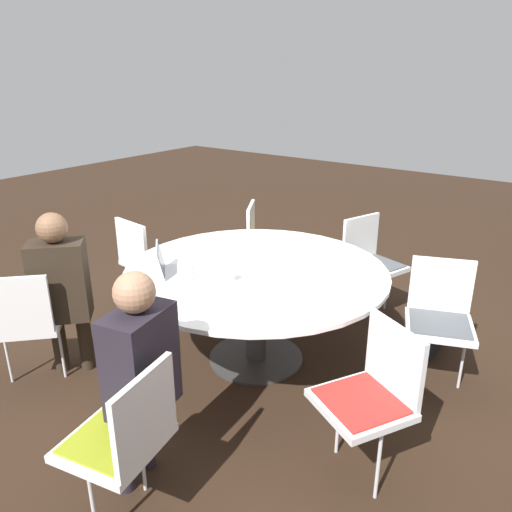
{
  "coord_description": "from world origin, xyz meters",
  "views": [
    {
      "loc": [
        2.67,
        1.95,
        2.09
      ],
      "look_at": [
        0.0,
        0.0,
        0.84
      ],
      "focal_mm": 35.0,
      "sensor_mm": 36.0,
      "label": 1
    }
  ],
  "objects_px": {
    "chair_0": "(25,318)",
    "chair_4": "(370,257)",
    "chair_3": "(440,312)",
    "chair_6": "(145,256)",
    "handbag": "(428,334)",
    "laptop": "(170,268)",
    "chair_2": "(372,390)",
    "person_1": "(139,367)",
    "chair_1": "(125,433)",
    "person_0": "(61,284)",
    "chair_5": "(264,240)",
    "coffee_cup": "(229,275)"
  },
  "relations": [
    {
      "from": "chair_0",
      "to": "chair_4",
      "type": "height_order",
      "value": "same"
    },
    {
      "from": "chair_3",
      "to": "chair_6",
      "type": "height_order",
      "value": "same"
    },
    {
      "from": "chair_4",
      "to": "handbag",
      "type": "bearing_deg",
      "value": 82.4
    },
    {
      "from": "chair_0",
      "to": "handbag",
      "type": "height_order",
      "value": "chair_0"
    },
    {
      "from": "laptop",
      "to": "handbag",
      "type": "height_order",
      "value": "laptop"
    },
    {
      "from": "laptop",
      "to": "chair_2",
      "type": "bearing_deg",
      "value": -140.45
    },
    {
      "from": "chair_0",
      "to": "laptop",
      "type": "distance_m",
      "value": 1.01
    },
    {
      "from": "chair_6",
      "to": "laptop",
      "type": "height_order",
      "value": "laptop"
    },
    {
      "from": "chair_4",
      "to": "person_1",
      "type": "distance_m",
      "value": 2.56
    },
    {
      "from": "handbag",
      "to": "chair_1",
      "type": "bearing_deg",
      "value": -14.61
    },
    {
      "from": "chair_3",
      "to": "handbag",
      "type": "height_order",
      "value": "chair_3"
    },
    {
      "from": "chair_4",
      "to": "chair_1",
      "type": "bearing_deg",
      "value": 19.22
    },
    {
      "from": "chair_2",
      "to": "person_0",
      "type": "xyz_separation_m",
      "value": [
        0.4,
        -2.1,
        0.19
      ]
    },
    {
      "from": "chair_1",
      "to": "chair_6",
      "type": "xyz_separation_m",
      "value": [
        -1.62,
        -1.66,
        0.0
      ]
    },
    {
      "from": "person_0",
      "to": "chair_4",
      "type": "bearing_deg",
      "value": 13.6
    },
    {
      "from": "chair_0",
      "to": "laptop",
      "type": "bearing_deg",
      "value": 3.96
    },
    {
      "from": "chair_1",
      "to": "person_0",
      "type": "bearing_deg",
      "value": 54.83
    },
    {
      "from": "chair_0",
      "to": "person_1",
      "type": "xyz_separation_m",
      "value": [
        0.13,
        1.3,
        0.19
      ]
    },
    {
      "from": "chair_0",
      "to": "laptop",
      "type": "height_order",
      "value": "laptop"
    },
    {
      "from": "person_1",
      "to": "chair_3",
      "type": "bearing_deg",
      "value": -37.81
    },
    {
      "from": "chair_2",
      "to": "handbag",
      "type": "relative_size",
      "value": 2.43
    },
    {
      "from": "chair_2",
      "to": "chair_4",
      "type": "distance_m",
      "value": 1.97
    },
    {
      "from": "chair_4",
      "to": "handbag",
      "type": "distance_m",
      "value": 0.84
    },
    {
      "from": "laptop",
      "to": "chair_1",
      "type": "bearing_deg",
      "value": 169.93
    },
    {
      "from": "chair_3",
      "to": "person_0",
      "type": "height_order",
      "value": "person_0"
    },
    {
      "from": "chair_1",
      "to": "person_0",
      "type": "xyz_separation_m",
      "value": [
        -0.58,
        -1.32,
        0.19
      ]
    },
    {
      "from": "person_0",
      "to": "chair_2",
      "type": "bearing_deg",
      "value": -35.32
    },
    {
      "from": "chair_2",
      "to": "chair_3",
      "type": "xyz_separation_m",
      "value": [
        -1.09,
        0.01,
        0.0
      ]
    },
    {
      "from": "chair_1",
      "to": "chair_5",
      "type": "height_order",
      "value": "same"
    },
    {
      "from": "laptop",
      "to": "coffee_cup",
      "type": "bearing_deg",
      "value": -116.37
    },
    {
      "from": "handbag",
      "to": "person_1",
      "type": "bearing_deg",
      "value": -19.0
    },
    {
      "from": "chair_3",
      "to": "coffee_cup",
      "type": "height_order",
      "value": "chair_3"
    },
    {
      "from": "chair_5",
      "to": "chair_3",
      "type": "bearing_deg",
      "value": 43.86
    },
    {
      "from": "chair_3",
      "to": "chair_4",
      "type": "bearing_deg",
      "value": -61.92
    },
    {
      "from": "chair_3",
      "to": "handbag",
      "type": "relative_size",
      "value": 2.43
    },
    {
      "from": "chair_2",
      "to": "coffee_cup",
      "type": "relative_size",
      "value": 8.93
    },
    {
      "from": "coffee_cup",
      "to": "laptop",
      "type": "bearing_deg",
      "value": -70.37
    },
    {
      "from": "chair_0",
      "to": "person_1",
      "type": "relative_size",
      "value": 0.71
    },
    {
      "from": "chair_1",
      "to": "chair_4",
      "type": "relative_size",
      "value": 1.0
    },
    {
      "from": "chair_2",
      "to": "handbag",
      "type": "height_order",
      "value": "chair_2"
    },
    {
      "from": "chair_2",
      "to": "person_1",
      "type": "relative_size",
      "value": 0.71
    },
    {
      "from": "chair_6",
      "to": "person_1",
      "type": "distance_m",
      "value": 2.09
    },
    {
      "from": "chair_5",
      "to": "person_0",
      "type": "bearing_deg",
      "value": -36.69
    },
    {
      "from": "chair_1",
      "to": "handbag",
      "type": "relative_size",
      "value": 2.43
    },
    {
      "from": "chair_5",
      "to": "coffee_cup",
      "type": "xyz_separation_m",
      "value": [
        1.37,
        0.68,
        0.26
      ]
    },
    {
      "from": "chair_6",
      "to": "person_1",
      "type": "height_order",
      "value": "person_1"
    },
    {
      "from": "chair_4",
      "to": "coffee_cup",
      "type": "distance_m",
      "value": 1.59
    },
    {
      "from": "person_1",
      "to": "coffee_cup",
      "type": "xyz_separation_m",
      "value": [
        -1.03,
        -0.26,
        0.07
      ]
    },
    {
      "from": "laptop",
      "to": "chair_0",
      "type": "bearing_deg",
      "value": 93.96
    },
    {
      "from": "person_1",
      "to": "handbag",
      "type": "height_order",
      "value": "person_1"
    }
  ]
}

